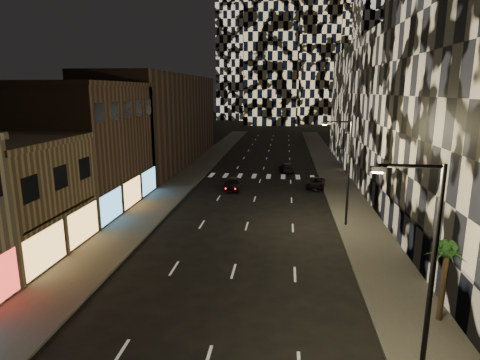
% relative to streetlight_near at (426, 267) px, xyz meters
% --- Properties ---
extents(sidewalk_left, '(4.00, 120.00, 0.15)m').
position_rel_streetlight_near_xyz_m(sidewalk_left, '(-18.35, 40.00, -5.28)').
color(sidewalk_left, '#47443F').
rests_on(sidewalk_left, ground).
extents(sidewalk_right, '(4.00, 120.00, 0.15)m').
position_rel_streetlight_near_xyz_m(sidewalk_right, '(1.65, 40.00, -5.28)').
color(sidewalk_right, '#47443F').
rests_on(sidewalk_right, ground).
extents(curb_left, '(0.20, 120.00, 0.15)m').
position_rel_streetlight_near_xyz_m(curb_left, '(-16.25, 40.00, -5.28)').
color(curb_left, '#4C4C47').
rests_on(curb_left, ground).
extents(curb_right, '(0.20, 120.00, 0.15)m').
position_rel_streetlight_near_xyz_m(curb_right, '(-0.45, 40.00, -5.28)').
color(curb_right, '#4C4C47').
rests_on(curb_right, ground).
extents(retail_brown, '(10.00, 15.00, 12.00)m').
position_rel_streetlight_near_xyz_m(retail_brown, '(-25.35, 23.50, 0.65)').
color(retail_brown, brown).
rests_on(retail_brown, ground).
extents(retail_filler_left, '(10.00, 40.00, 14.00)m').
position_rel_streetlight_near_xyz_m(retail_filler_left, '(-25.35, 50.00, 1.65)').
color(retail_filler_left, brown).
rests_on(retail_filler_left, ground).
extents(midrise_base, '(0.60, 25.00, 3.00)m').
position_rel_streetlight_near_xyz_m(midrise_base, '(3.95, 14.50, -3.85)').
color(midrise_base, '#383838').
rests_on(midrise_base, ground).
extents(midrise_filler_right, '(16.00, 40.00, 18.00)m').
position_rel_streetlight_near_xyz_m(midrise_filler_right, '(11.65, 47.00, 3.65)').
color(midrise_filler_right, '#232326').
rests_on(midrise_filler_right, ground).
extents(streetlight_near, '(2.55, 0.25, 9.00)m').
position_rel_streetlight_near_xyz_m(streetlight_near, '(0.00, 0.00, 0.00)').
color(streetlight_near, black).
rests_on(streetlight_near, sidewalk_right).
extents(streetlight_far, '(2.55, 0.25, 9.00)m').
position_rel_streetlight_near_xyz_m(streetlight_far, '(0.00, 20.00, 0.00)').
color(streetlight_far, black).
rests_on(streetlight_far, sidewalk_right).
extents(car_dark_midlane, '(2.12, 4.49, 1.49)m').
position_rel_streetlight_near_xyz_m(car_dark_midlane, '(-11.25, 31.89, -4.61)').
color(car_dark_midlane, black).
rests_on(car_dark_midlane, ground).
extents(car_dark_oncoming, '(2.31, 4.57, 1.27)m').
position_rel_streetlight_near_xyz_m(car_dark_oncoming, '(-4.85, 43.56, -4.72)').
color(car_dark_oncoming, black).
rests_on(car_dark_oncoming, ground).
extents(car_dark_rightlane, '(2.61, 4.62, 1.22)m').
position_rel_streetlight_near_xyz_m(car_dark_rightlane, '(-1.35, 34.01, -4.74)').
color(car_dark_rightlane, black).
rests_on(car_dark_rightlane, ground).
extents(palm_tree, '(2.15, 2.10, 4.22)m').
position_rel_streetlight_near_xyz_m(palm_tree, '(2.86, 5.35, -1.72)').
color(palm_tree, '#47331E').
rests_on(palm_tree, sidewalk_right).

